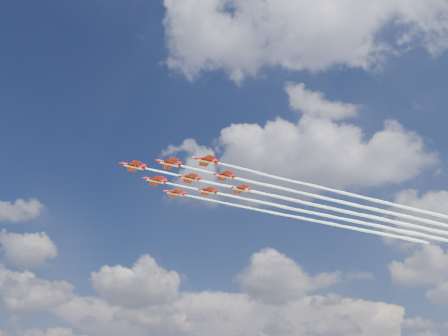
{
  "coord_description": "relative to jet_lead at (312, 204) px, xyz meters",
  "views": [
    {
      "loc": [
        50.73,
        -126.42,
        4.0
      ],
      "look_at": [
        4.27,
        6.99,
        78.87
      ],
      "focal_mm": 35.0,
      "sensor_mm": 36.0,
      "label": 1
    }
  ],
  "objects": [
    {
      "name": "jet_lead",
      "position": [
        0.0,
        0.0,
        0.0
      ],
      "size": [
        111.23,
        113.4,
        2.39
      ],
      "rotation": [
        0.0,
        0.0,
        0.8
      ],
      "color": "#AC090B"
    },
    {
      "name": "jet_row3_centre",
      "position": [
        14.65,
        14.94,
        0.0
      ],
      "size": [
        111.23,
        113.4,
        2.39
      ],
      "rotation": [
        0.0,
        0.0,
        0.8
      ],
      "color": "#AC090B"
    },
    {
      "name": "jet_row3_starb",
      "position": [
        4.17,
        25.22,
        0.0
      ],
      "size": [
        111.23,
        113.4,
        2.39
      ],
      "rotation": [
        0.0,
        0.0,
        0.8
      ],
      "color": "#AC090B"
    },
    {
      "name": "jet_row2_port",
      "position": [
        12.56,
        2.33,
        0.0
      ],
      "size": [
        111.23,
        113.4,
        2.39
      ],
      "rotation": [
        0.0,
        0.0,
        0.8
      ],
      "color": "#AC090B"
    },
    {
      "name": "jet_row3_port",
      "position": [
        25.13,
        4.67,
        0.0
      ],
      "size": [
        111.23,
        113.4,
        2.39
      ],
      "rotation": [
        0.0,
        0.0,
        0.8
      ],
      "color": "#AC090B"
    },
    {
      "name": "jet_tail",
      "position": [
        29.3,
        29.88,
        0.0
      ],
      "size": [
        111.23,
        113.4,
        2.39
      ],
      "rotation": [
        0.0,
        0.0,
        0.8
      ],
      "color": "#AC090B"
    },
    {
      "name": "jet_row4_starb",
      "position": [
        16.74,
        27.55,
        0.0
      ],
      "size": [
        111.23,
        113.4,
        2.39
      ],
      "rotation": [
        0.0,
        0.0,
        0.8
      ],
      "color": "#AC090B"
    },
    {
      "name": "jet_row4_port",
      "position": [
        27.21,
        17.27,
        0.0
      ],
      "size": [
        111.23,
        113.4,
        2.39
      ],
      "rotation": [
        0.0,
        0.0,
        0.8
      ],
      "color": "#AC090B"
    },
    {
      "name": "jet_row2_starb",
      "position": [
        2.09,
        12.61,
        0.0
      ],
      "size": [
        111.23,
        113.4,
        2.39
      ],
      "rotation": [
        0.0,
        0.0,
        0.8
      ],
      "color": "#AC090B"
    }
  ]
}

